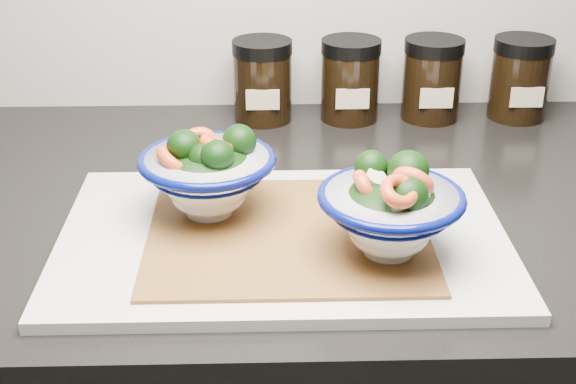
{
  "coord_description": "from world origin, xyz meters",
  "views": [
    {
      "loc": [
        -0.08,
        0.63,
        1.31
      ],
      "look_at": [
        -0.06,
        1.34,
        0.96
      ],
      "focal_mm": 50.0,
      "sensor_mm": 36.0,
      "label": 1
    }
  ],
  "objects_px": {
    "cutting_board": "(283,238)",
    "bowl_left": "(208,174)",
    "spice_jar_b": "(350,80)",
    "spice_jar_d": "(520,78)",
    "bowl_right": "(391,210)",
    "spice_jar_c": "(432,79)",
    "spice_jar_a": "(263,81)"
  },
  "relations": [
    {
      "from": "spice_jar_d",
      "to": "spice_jar_a",
      "type": "bearing_deg",
      "value": 180.0
    },
    {
      "from": "cutting_board",
      "to": "spice_jar_a",
      "type": "distance_m",
      "value": 0.35
    },
    {
      "from": "spice_jar_a",
      "to": "spice_jar_c",
      "type": "bearing_deg",
      "value": 0.0
    },
    {
      "from": "cutting_board",
      "to": "spice_jar_a",
      "type": "bearing_deg",
      "value": 93.37
    },
    {
      "from": "bowl_right",
      "to": "spice_jar_c",
      "type": "height_order",
      "value": "bowl_right"
    },
    {
      "from": "bowl_left",
      "to": "bowl_right",
      "type": "xyz_separation_m",
      "value": [
        0.18,
        -0.08,
        -0.0
      ]
    },
    {
      "from": "bowl_left",
      "to": "spice_jar_b",
      "type": "height_order",
      "value": "bowl_left"
    },
    {
      "from": "bowl_right",
      "to": "spice_jar_d",
      "type": "relative_size",
      "value": 1.23
    },
    {
      "from": "bowl_left",
      "to": "spice_jar_d",
      "type": "height_order",
      "value": "bowl_left"
    },
    {
      "from": "cutting_board",
      "to": "spice_jar_c",
      "type": "height_order",
      "value": "spice_jar_c"
    },
    {
      "from": "cutting_board",
      "to": "spice_jar_c",
      "type": "distance_m",
      "value": 0.41
    },
    {
      "from": "bowl_right",
      "to": "spice_jar_d",
      "type": "height_order",
      "value": "bowl_right"
    },
    {
      "from": "bowl_left",
      "to": "spice_jar_b",
      "type": "distance_m",
      "value": 0.36
    },
    {
      "from": "bowl_left",
      "to": "spice_jar_d",
      "type": "bearing_deg",
      "value": 36.85
    },
    {
      "from": "spice_jar_a",
      "to": "spice_jar_c",
      "type": "xyz_separation_m",
      "value": [
        0.23,
        0.0,
        0.0
      ]
    },
    {
      "from": "spice_jar_c",
      "to": "spice_jar_d",
      "type": "xyz_separation_m",
      "value": [
        0.12,
        0.0,
        0.0
      ]
    },
    {
      "from": "bowl_right",
      "to": "cutting_board",
      "type": "bearing_deg",
      "value": 155.95
    },
    {
      "from": "spice_jar_c",
      "to": "bowl_right",
      "type": "bearing_deg",
      "value": -106.0
    },
    {
      "from": "bowl_right",
      "to": "spice_jar_a",
      "type": "distance_m",
      "value": 0.41
    },
    {
      "from": "cutting_board",
      "to": "spice_jar_c",
      "type": "xyz_separation_m",
      "value": [
        0.21,
        0.35,
        0.05
      ]
    },
    {
      "from": "spice_jar_a",
      "to": "bowl_left",
      "type": "bearing_deg",
      "value": -100.23
    },
    {
      "from": "spice_jar_b",
      "to": "spice_jar_c",
      "type": "bearing_deg",
      "value": 0.0
    },
    {
      "from": "cutting_board",
      "to": "bowl_right",
      "type": "relative_size",
      "value": 3.24
    },
    {
      "from": "cutting_board",
      "to": "spice_jar_b",
      "type": "relative_size",
      "value": 3.98
    },
    {
      "from": "cutting_board",
      "to": "bowl_left",
      "type": "bearing_deg",
      "value": 152.65
    },
    {
      "from": "bowl_right",
      "to": "spice_jar_b",
      "type": "height_order",
      "value": "bowl_right"
    },
    {
      "from": "bowl_right",
      "to": "spice_jar_c",
      "type": "distance_m",
      "value": 0.41
    },
    {
      "from": "bowl_left",
      "to": "spice_jar_d",
      "type": "xyz_separation_m",
      "value": [
        0.41,
        0.31,
        -0.0
      ]
    },
    {
      "from": "bowl_left",
      "to": "spice_jar_c",
      "type": "xyz_separation_m",
      "value": [
        0.29,
        0.31,
        -0.0
      ]
    },
    {
      "from": "bowl_right",
      "to": "spice_jar_d",
      "type": "distance_m",
      "value": 0.46
    },
    {
      "from": "cutting_board",
      "to": "bowl_left",
      "type": "relative_size",
      "value": 3.17
    },
    {
      "from": "bowl_right",
      "to": "spice_jar_a",
      "type": "height_order",
      "value": "bowl_right"
    }
  ]
}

